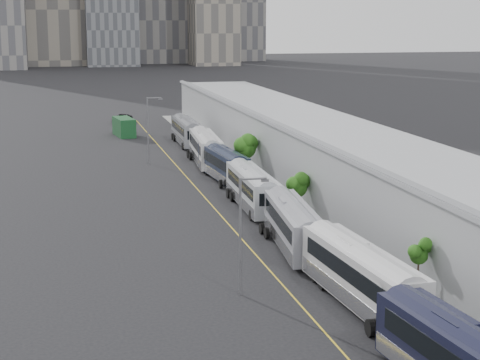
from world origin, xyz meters
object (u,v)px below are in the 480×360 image
object	(u,v)px
bus_4	(253,192)
suv	(122,119)
street_lamp_near	(243,227)
shipping_container	(124,127)
bus_6	(206,151)
bus_5	(223,166)
bus_7	(186,133)
bus_2	(361,281)
bus_3	(293,229)
street_lamp_far	(149,126)

from	to	relation	value
bus_4	suv	distance (m)	69.39
bus_4	suv	xyz separation A→B (m)	(-6.57, 69.07, -0.87)
street_lamp_near	shipping_container	size ratio (longest dim) A/B	1.26
bus_6	bus_5	bearing A→B (deg)	-85.92
bus_5	bus_7	bearing A→B (deg)	85.10
bus_2	shipping_container	world-z (taller)	bus_2
bus_3	suv	xyz separation A→B (m)	(-6.27, 83.62, -0.85)
suv	bus_7	bearing A→B (deg)	-53.45
shipping_container	bus_7	bearing A→B (deg)	-59.82
bus_3	suv	distance (m)	83.86
bus_5	shipping_container	xyz separation A→B (m)	(-7.90, 38.05, -0.13)
bus_7	bus_3	bearing A→B (deg)	-90.24
bus_4	bus_7	world-z (taller)	bus_4
bus_3	street_lamp_near	xyz separation A→B (m)	(-6.57, -9.75, 3.11)
bus_6	street_lamp_far	size ratio (longest dim) A/B	1.63
bus_4	shipping_container	world-z (taller)	bus_4
bus_4	street_lamp_far	size ratio (longest dim) A/B	1.56
suv	street_lamp_far	bearing A→B (deg)	-68.43
bus_7	shipping_container	bearing A→B (deg)	128.17
bus_7	street_lamp_near	distance (m)	66.70
bus_4	suv	world-z (taller)	bus_4
bus_3	bus_7	bearing A→B (deg)	94.96
bus_4	street_lamp_far	distance (m)	27.85
street_lamp_far	bus_5	bearing A→B (deg)	-60.19
bus_6	shipping_container	world-z (taller)	bus_6
bus_7	street_lamp_far	bearing A→B (deg)	-115.31
street_lamp_near	shipping_container	distance (m)	77.01
street_lamp_near	bus_2	bearing A→B (deg)	-29.27
bus_6	suv	xyz separation A→B (m)	(-6.72, 44.12, -0.94)
bus_2	bus_7	size ratio (longest dim) A/B	1.05
bus_3	bus_4	bearing A→B (deg)	94.64
bus_6	street_lamp_near	xyz separation A→B (m)	(-7.02, -49.25, 3.01)
bus_4	street_lamp_near	distance (m)	25.44
bus_4	shipping_container	size ratio (longest dim) A/B	2.08
street_lamp_near	suv	world-z (taller)	street_lamp_near
bus_4	bus_2	bearing A→B (deg)	-88.35
bus_4	bus_5	distance (m)	14.59
bus_4	shipping_container	bearing A→B (deg)	99.81
bus_7	shipping_container	world-z (taller)	bus_7
bus_6	suv	bearing A→B (deg)	102.57
bus_2	bus_5	distance (m)	42.78
bus_4	bus_5	bearing A→B (deg)	90.76
street_lamp_far	shipping_container	xyz separation A→B (m)	(-0.90, 25.84, -3.53)
bus_2	bus_5	world-z (taller)	bus_2
bus_3	street_lamp_near	size ratio (longest dim) A/B	1.65
bus_5	bus_6	size ratio (longest dim) A/B	0.92
bus_6	bus_4	bearing A→B (deg)	-86.43
bus_4	shipping_container	distance (m)	53.19
bus_2	bus_6	size ratio (longest dim) A/B	1.00
street_lamp_near	shipping_container	world-z (taller)	street_lamp_near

